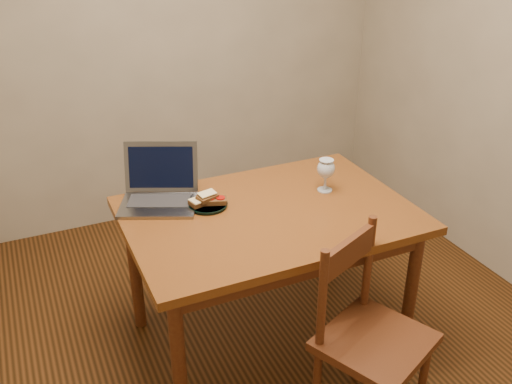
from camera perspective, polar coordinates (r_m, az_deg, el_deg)
name	(u,v)px	position (r m, az deg, el deg)	size (l,w,h in m)	color
floor	(255,350)	(2.98, -0.11, -15.51)	(3.20, 3.20, 0.02)	black
back_wall	(150,28)	(3.79, -10.55, 15.84)	(3.20, 0.02, 2.60)	gray
table	(269,227)	(2.65, 1.29, -3.56)	(1.30, 0.90, 0.74)	#4B220C
chair	(371,329)	(2.39, 11.45, -13.24)	(0.54, 0.53, 0.44)	#441C0E
plate	(208,205)	(2.66, -4.84, -1.30)	(0.18, 0.18, 0.02)	black
sandwich_cheese	(201,201)	(2.64, -5.55, -0.89)	(0.10, 0.06, 0.03)	#381E0C
sandwich_tomato	(215,200)	(2.65, -4.07, -0.78)	(0.10, 0.06, 0.03)	#381E0C
sandwich_top	(207,196)	(2.64, -4.90, -0.42)	(0.10, 0.06, 0.03)	#381E0C
milk_glass	(326,175)	(2.78, 6.98, 1.69)	(0.09, 0.09, 0.17)	white
laptop	(160,187)	(2.72, -9.61, 0.52)	(0.45, 0.43, 0.25)	slate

